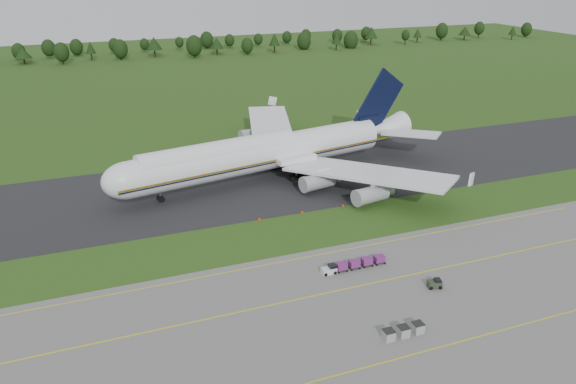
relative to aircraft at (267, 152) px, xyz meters
name	(u,v)px	position (x,y,z in m)	size (l,w,h in m)	color
ground	(290,233)	(-5.72, -29.90, -6.72)	(600.00, 600.00, 0.00)	#264715
apron	(375,333)	(-5.72, -63.90, -6.69)	(300.00, 52.00, 0.06)	slate
taxiway	(247,184)	(-5.72, -1.90, -6.68)	(300.00, 40.00, 0.08)	black
apron_markings	(353,307)	(-5.72, -56.88, -6.66)	(300.00, 30.20, 0.01)	yellow
tree_line	(122,49)	(-15.03, 191.66, -0.79)	(526.98, 23.00, 11.08)	black
aircraft	(267,152)	(0.00, 0.00, 0.00)	(84.17, 80.31, 23.55)	white
baggage_train	(353,265)	(-0.46, -46.47, -5.89)	(11.97, 1.53, 1.47)	silver
utility_cart	(435,284)	(9.24, -56.68, -6.07)	(2.48, 1.85, 1.22)	#2B3424
uld_row	(403,331)	(-2.35, -65.87, -5.89)	(6.36, 1.56, 1.54)	gray
edge_markers	(302,213)	(-0.03, -22.40, -6.45)	(19.46, 0.30, 0.60)	#DE3E07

